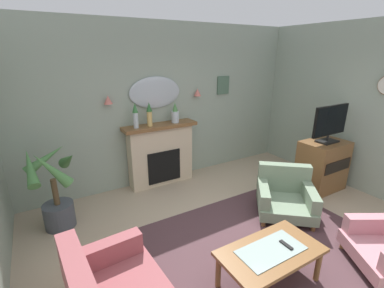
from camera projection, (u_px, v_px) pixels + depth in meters
name	position (u px, v px, depth m)	size (l,w,h in m)	color
floor	(269.00, 263.00, 3.28)	(6.41, 6.44, 0.10)	tan
wall_back	(167.00, 105.00, 5.05)	(6.41, 0.10, 2.91)	#93A393
patterned_rug	(258.00, 250.00, 3.43)	(3.20, 2.40, 0.01)	#4C3338
fireplace	(161.00, 155.00, 5.03)	(1.36, 0.36, 1.16)	beige
mantel_vase_right	(135.00, 115.00, 4.53)	(0.10, 0.10, 0.43)	silver
mantel_vase_centre	(149.00, 114.00, 4.65)	(0.10, 0.10, 0.42)	tan
mantel_vase_left	(175.00, 114.00, 4.91)	(0.14, 0.14, 0.37)	silver
wall_mirror	(155.00, 93.00, 4.78)	(0.96, 0.06, 0.56)	#B2BCC6
wall_sconce_left	(108.00, 100.00, 4.35)	(0.14, 0.14, 0.14)	#D17066
wall_sconce_right	(198.00, 92.00, 5.16)	(0.14, 0.14, 0.14)	#D17066
framed_picture	(223.00, 85.00, 5.49)	(0.28, 0.03, 0.36)	#4C6B56
coffee_table	(271.00, 255.00, 2.81)	(1.10, 0.60, 0.45)	brown
tv_remote	(286.00, 245.00, 2.85)	(0.04, 0.16, 0.02)	black
armchair_by_coffee_table	(285.00, 195.00, 4.15)	(1.14, 1.14, 0.71)	gray
tv_cabinet	(322.00, 165.00, 4.86)	(0.80, 0.57, 0.90)	brown
tv_flatscreen	(330.00, 123.00, 4.59)	(0.84, 0.24, 0.65)	black
potted_plant_tall_palm	(55.00, 192.00, 3.72)	(0.70, 0.67, 1.26)	#474C56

